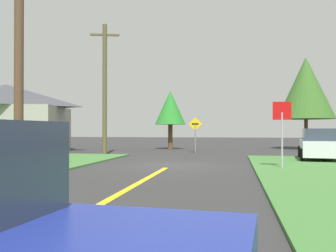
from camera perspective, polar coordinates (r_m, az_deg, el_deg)
name	(u,v)px	position (r m, az deg, el deg)	size (l,w,h in m)	color
ground_plane	(170,166)	(16.49, 0.31, -5.99)	(120.00, 120.00, 0.00)	#2F2F2F
lane_stripe_center	(111,199)	(8.78, -8.64, -10.78)	(0.20, 14.00, 0.01)	yellow
stop_sign	(282,122)	(15.42, 16.78, 0.55)	(0.71, 0.07, 2.66)	#9EA0A8
car_on_crossroad	(320,145)	(20.56, 21.91, -2.63)	(2.41, 4.27, 1.62)	silver
utility_pole_near	(19,66)	(14.19, -21.53, 8.40)	(1.80, 0.32, 7.32)	#503927
utility_pole_mid	(105,87)	(23.84, -9.50, 5.75)	(1.76, 0.62, 8.08)	brown
direction_sign	(195,131)	(25.24, 4.13, -0.73)	(0.90, 0.13, 2.39)	slate
oak_tree_left	(306,88)	(32.52, 20.03, 5.39)	(4.54, 4.54, 7.42)	brown
pine_tree_center	(170,108)	(30.28, 0.35, 2.72)	(2.46, 2.46, 4.68)	brown
barn	(5,118)	(29.21, -23.27, 1.12)	(8.86, 7.50, 4.79)	gray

